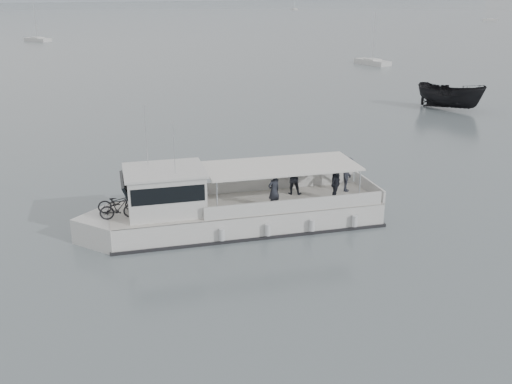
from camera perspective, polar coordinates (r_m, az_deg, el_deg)
ground at (r=27.33m, az=-10.78°, el=-3.14°), size 1400.00×1400.00×0.00m
tour_boat at (r=25.99m, az=-3.55°, el=-1.74°), size 13.90×6.95×5.88m
dark_motorboat at (r=55.73m, az=18.85°, el=9.07°), size 4.22×6.79×2.46m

